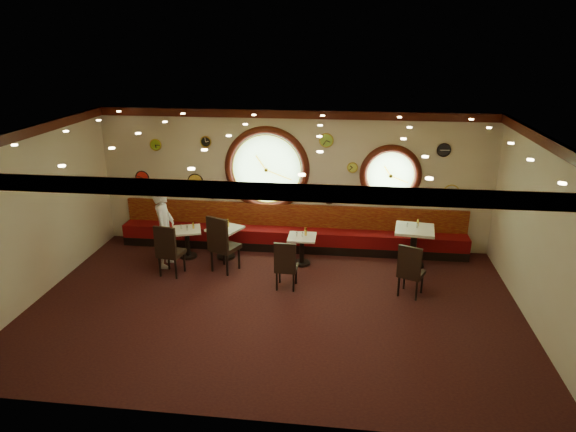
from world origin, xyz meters
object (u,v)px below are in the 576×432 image
at_px(table_d, 414,243).
at_px(chair_c, 286,262).
at_px(condiment_b_bottle, 228,223).
at_px(condiment_b_salt, 222,224).
at_px(condiment_a_pepper, 187,228).
at_px(table_a, 187,240).
at_px(table_b, 225,239).
at_px(condiment_c_bottle, 306,231).
at_px(chair_a, 168,247).
at_px(condiment_c_pepper, 302,234).
at_px(condiment_a_bottle, 193,225).
at_px(waiter, 164,228).
at_px(table_c, 302,247).
at_px(condiment_d_salt, 407,225).
at_px(condiment_d_bottle, 418,223).
at_px(condiment_b_pepper, 226,227).
at_px(chair_d, 410,268).
at_px(condiment_d_pepper, 417,226).
at_px(chair_b, 221,241).
at_px(condiment_c_salt, 297,234).
at_px(condiment_a_salt, 181,227).

distance_m(table_d, chair_c, 2.94).
distance_m(table_d, condiment_b_bottle, 4.07).
xyz_separation_m(condiment_b_salt, condiment_a_pepper, (-0.74, -0.24, -0.03)).
bearing_deg(table_a, condiment_b_salt, 11.74).
xyz_separation_m(chair_c, condiment_b_salt, (-1.61, 1.44, 0.18)).
distance_m(table_b, condiment_c_bottle, 1.83).
xyz_separation_m(chair_a, condiment_c_pepper, (2.68, 0.90, 0.06)).
bearing_deg(condiment_a_bottle, condiment_b_salt, 8.66).
bearing_deg(waiter, table_c, -86.62).
relative_size(condiment_d_salt, condiment_c_bottle, 0.50).
relative_size(table_c, waiter, 0.38).
distance_m(table_b, condiment_d_bottle, 4.23).
bearing_deg(condiment_b_bottle, condiment_a_pepper, -164.35).
height_order(chair_c, condiment_b_pepper, chair_c).
height_order(condiment_b_pepper, condiment_a_bottle, condiment_a_bottle).
bearing_deg(condiment_b_bottle, table_a, -169.60).
height_order(condiment_b_bottle, condiment_c_bottle, condiment_b_bottle).
distance_m(chair_d, condiment_b_bottle, 4.13).
bearing_deg(condiment_d_bottle, condiment_d_salt, -157.74).
bearing_deg(chair_a, chair_c, 2.98).
xyz_separation_m(chair_c, condiment_d_pepper, (2.63, 1.43, 0.36)).
height_order(condiment_b_bottle, waiter, waiter).
bearing_deg(condiment_c_bottle, table_d, 2.78).
relative_size(chair_b, condiment_b_bottle, 4.49).
height_order(table_c, condiment_d_bottle, condiment_d_bottle).
distance_m(table_b, table_d, 4.13).
relative_size(chair_d, condiment_b_bottle, 3.86).
distance_m(table_b, chair_a, 1.43).
height_order(chair_b, chair_d, chair_b).
height_order(condiment_c_salt, condiment_d_bottle, condiment_d_bottle).
distance_m(condiment_a_salt, condiment_a_pepper, 0.18).
bearing_deg(condiment_d_pepper, table_d, -146.32).
distance_m(table_d, chair_d, 1.42).
bearing_deg(condiment_a_salt, chair_d, -14.72).
xyz_separation_m(table_d, condiment_c_pepper, (-2.38, -0.20, 0.15)).
relative_size(condiment_a_bottle, condiment_d_bottle, 0.94).
height_order(condiment_a_salt, condiment_c_salt, condiment_a_salt).
xyz_separation_m(table_d, waiter, (-5.30, -0.59, 0.31)).
bearing_deg(table_b, condiment_d_pepper, 0.91).
distance_m(chair_d, condiment_d_pepper, 1.50).
height_order(table_a, table_b, table_b).
bearing_deg(condiment_d_salt, table_c, -173.63).
relative_size(chair_a, condiment_c_bottle, 3.92).
xyz_separation_m(chair_b, condiment_d_pepper, (4.07, 0.81, 0.22)).
bearing_deg(condiment_a_pepper, condiment_d_salt, 3.12).
xyz_separation_m(chair_d, condiment_a_bottle, (-4.63, 1.35, 0.13)).
distance_m(chair_a, chair_d, 4.85).
relative_size(condiment_c_pepper, condiment_d_pepper, 0.99).
height_order(table_c, condiment_a_bottle, condiment_a_bottle).
bearing_deg(table_b, table_c, -4.90).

